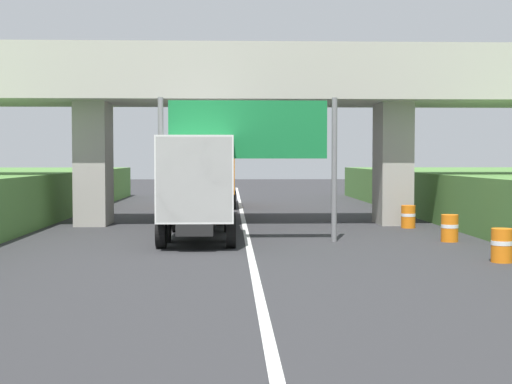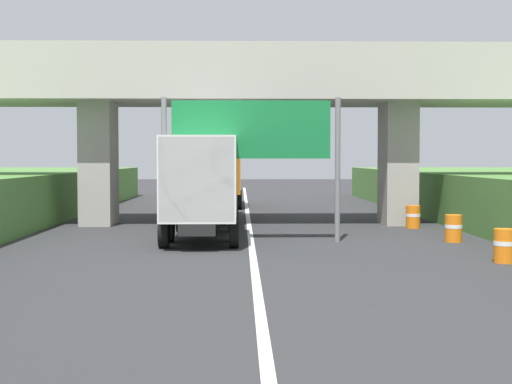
{
  "view_description": "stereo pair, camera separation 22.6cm",
  "coord_description": "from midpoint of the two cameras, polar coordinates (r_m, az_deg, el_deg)",
  "views": [
    {
      "loc": [
        -0.57,
        0.89,
        2.75
      ],
      "look_at": [
        0.0,
        17.55,
        2.0
      ],
      "focal_mm": 52.17,
      "sensor_mm": 36.0,
      "label": 1
    },
    {
      "loc": [
        -0.35,
        0.88,
        2.75
      ],
      "look_at": [
        0.0,
        17.55,
        2.0
      ],
      "focal_mm": 52.17,
      "sensor_mm": 36.0,
      "label": 2
    }
  ],
  "objects": [
    {
      "name": "lane_centre_stripe",
      "position": [
        24.81,
        -0.12,
        -3.78
      ],
      "size": [
        0.2,
        91.07,
        0.01
      ],
      "primitive_type": "cube",
      "color": "white",
      "rests_on": "ground"
    },
    {
      "name": "overpass_bridge",
      "position": [
        31.15,
        -0.34,
        7.46
      ],
      "size": [
        40.0,
        4.8,
        7.25
      ],
      "color": "#ADA89E",
      "rests_on": "ground"
    },
    {
      "name": "overhead_highway_sign",
      "position": [
        24.41,
        -0.11,
        4.2
      ],
      "size": [
        5.88,
        0.18,
        4.75
      ],
      "color": "slate",
      "rests_on": "ground"
    },
    {
      "name": "truck_silver",
      "position": [
        25.09,
        -3.86,
        0.7
      ],
      "size": [
        2.44,
        7.3,
        3.44
      ],
      "color": "black",
      "rests_on": "ground"
    },
    {
      "name": "truck_orange",
      "position": [
        42.68,
        -2.59,
        1.48
      ],
      "size": [
        2.44,
        7.3,
        3.44
      ],
      "color": "black",
      "rests_on": "ground"
    },
    {
      "name": "truck_blue",
      "position": [
        32.92,
        -3.29,
        1.15
      ],
      "size": [
        2.44,
        7.3,
        3.44
      ],
      "color": "black",
      "rests_on": "ground"
    },
    {
      "name": "construction_barrel_3",
      "position": [
        20.75,
        18.81,
        -3.9
      ],
      "size": [
        0.57,
        0.57,
        0.9
      ],
      "color": "orange",
      "rests_on": "ground"
    },
    {
      "name": "construction_barrel_4",
      "position": [
        25.38,
        15.15,
        -2.69
      ],
      "size": [
        0.57,
        0.57,
        0.9
      ],
      "color": "orange",
      "rests_on": "ground"
    },
    {
      "name": "construction_barrel_5",
      "position": [
        30.04,
        12.16,
        -1.86
      ],
      "size": [
        0.57,
        0.57,
        0.9
      ],
      "color": "orange",
      "rests_on": "ground"
    }
  ]
}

